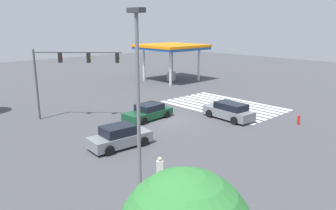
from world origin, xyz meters
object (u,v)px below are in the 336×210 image
(car_0, at_px, (119,137))
(car_2, at_px, (148,112))
(street_light_pole_a, at_px, (138,98))
(traffic_signal_mast, at_px, (66,67))
(pedestrian, at_px, (160,170))
(car_1, at_px, (229,111))
(fire_hydrant, at_px, (299,120))

(car_0, distance_m, car_2, 7.09)
(car_2, bearing_deg, street_light_pole_a, 44.79)
(traffic_signal_mast, relative_size, pedestrian, 3.70)
(street_light_pole_a, bearing_deg, car_1, -67.37)
(traffic_signal_mast, relative_size, fire_hydrant, 7.25)
(car_0, relative_size, pedestrian, 2.66)
(pedestrian, height_order, street_light_pole_a, street_light_pole_a)
(car_0, height_order, pedestrian, pedestrian)
(pedestrian, relative_size, fire_hydrant, 1.96)
(car_2, xyz_separation_m, fire_hydrant, (-10.05, -8.21, -0.22))
(pedestrian, height_order, fire_hydrant, pedestrian)
(fire_hydrant, bearing_deg, car_2, 39.25)
(traffic_signal_mast, bearing_deg, car_0, -48.87)
(pedestrian, xyz_separation_m, fire_hydrant, (0.12, -15.85, -0.51))
(car_1, relative_size, fire_hydrant, 5.61)
(traffic_signal_mast, relative_size, car_0, 1.39)
(car_1, xyz_separation_m, pedestrian, (-5.20, 12.89, 0.19))
(car_1, xyz_separation_m, car_2, (4.98, 5.26, -0.10))
(pedestrian, bearing_deg, fire_hydrant, -44.62)
(traffic_signal_mast, relative_size, street_light_pole_a, 0.69)
(car_1, relative_size, street_light_pole_a, 0.54)
(car_0, height_order, car_1, car_0)
(traffic_signal_mast, bearing_deg, pedestrian, -53.94)
(car_1, bearing_deg, traffic_signal_mast, 51.20)
(car_0, distance_m, fire_hydrant, 15.36)
(car_0, bearing_deg, car_2, 37.97)
(car_1, height_order, street_light_pole_a, street_light_pole_a)
(car_2, bearing_deg, traffic_signal_mast, -45.68)
(car_1, relative_size, pedestrian, 2.86)
(traffic_signal_mast, xyz_separation_m, pedestrian, (-14.86, 2.34, -3.75))
(car_1, bearing_deg, fire_hydrant, -146.10)
(traffic_signal_mast, height_order, car_2, traffic_signal_mast)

